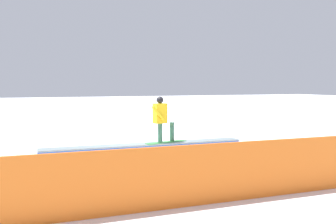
{
  "coord_description": "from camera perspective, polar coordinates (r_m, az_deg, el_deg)",
  "views": [
    {
      "loc": [
        3.53,
        10.57,
        2.38
      ],
      "look_at": [
        -0.33,
        1.01,
        1.59
      ],
      "focal_mm": 38.75,
      "sensor_mm": 36.0,
      "label": 1
    }
  ],
  "objects": [
    {
      "name": "ground_plane",
      "position": [
        11.4,
        -3.5,
        -7.71
      ],
      "size": [
        120.0,
        120.0,
        0.0
      ],
      "primitive_type": "plane",
      "color": "white"
    },
    {
      "name": "grind_box",
      "position": [
        11.35,
        -3.51,
        -6.47
      ],
      "size": [
        6.37,
        0.74,
        0.55
      ],
      "color": "blue",
      "rests_on": "ground_plane"
    },
    {
      "name": "safety_fence",
      "position": [
        7.39,
        7.34,
        -9.56
      ],
      "size": [
        11.41,
        0.48,
        1.21
      ],
      "primitive_type": "cube",
      "rotation": [
        0.0,
        0.0,
        -0.04
      ],
      "color": "orange",
      "rests_on": "ground_plane"
    },
    {
      "name": "snowboarder",
      "position": [
        11.3,
        -1.01,
        -0.9
      ],
      "size": [
        1.44,
        0.63,
        1.46
      ],
      "color": "#35853F",
      "rests_on": "grind_box"
    }
  ]
}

